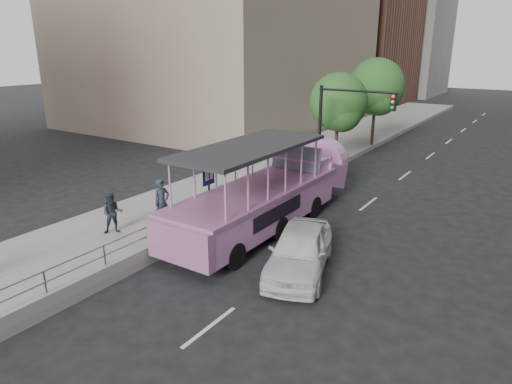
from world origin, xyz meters
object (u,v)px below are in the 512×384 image
(duck_boat, at_px, (270,193))
(pedestrian_mid, at_px, (113,213))
(parking_sign, at_px, (209,189))
(car, at_px, (300,250))
(street_tree_near, at_px, (339,104))
(pedestrian_near, at_px, (162,203))
(traffic_signal, at_px, (341,119))
(street_tree_far, at_px, (377,89))

(duck_boat, height_order, pedestrian_mid, duck_boat)
(pedestrian_mid, relative_size, parking_sign, 0.53)
(duck_boat, relative_size, car, 2.41)
(parking_sign, bearing_deg, street_tree_near, 91.35)
(pedestrian_near, distance_m, traffic_signal, 11.04)
(car, relative_size, parking_sign, 1.49)
(duck_boat, distance_m, pedestrian_near, 4.44)
(pedestrian_mid, bearing_deg, traffic_signal, 24.64)
(duck_boat, distance_m, street_tree_near, 11.06)
(car, height_order, street_tree_far, street_tree_far)
(duck_boat, relative_size, parking_sign, 3.58)
(street_tree_near, bearing_deg, parking_sign, -88.65)
(street_tree_near, height_order, street_tree_far, street_tree_far)
(car, bearing_deg, duck_boat, 116.38)
(car, xyz_separation_m, street_tree_near, (-4.80, 13.81, 3.04))
(street_tree_near, bearing_deg, pedestrian_near, -95.74)
(car, xyz_separation_m, traffic_signal, (-3.20, 10.38, 2.72))
(pedestrian_near, distance_m, street_tree_near, 14.13)
(pedestrian_mid, xyz_separation_m, traffic_signal, (4.00, 12.02, 2.39))
(street_tree_far, bearing_deg, pedestrian_near, -94.58)
(parking_sign, bearing_deg, street_tree_far, 90.32)
(traffic_signal, height_order, street_tree_near, street_tree_near)
(duck_boat, xyz_separation_m, street_tree_far, (-1.50, 16.64, 2.96))
(car, bearing_deg, parking_sign, 150.90)
(traffic_signal, bearing_deg, parking_sign, -97.75)
(pedestrian_mid, relative_size, street_tree_near, 0.28)
(pedestrian_near, height_order, parking_sign, parking_sign)
(parking_sign, distance_m, street_tree_near, 13.07)
(parking_sign, height_order, street_tree_near, street_tree_near)
(pedestrian_near, bearing_deg, parking_sign, -51.35)
(car, distance_m, pedestrian_near, 6.21)
(street_tree_near, bearing_deg, pedestrian_mid, -98.84)
(car, bearing_deg, street_tree_far, 85.12)
(duck_boat, relative_size, traffic_signal, 2.10)
(pedestrian_mid, xyz_separation_m, street_tree_far, (2.60, 21.44, 3.20))
(car, distance_m, parking_sign, 4.72)
(pedestrian_near, height_order, street_tree_near, street_tree_near)
(street_tree_far, bearing_deg, car, -76.92)
(car, bearing_deg, traffic_signal, 89.20)
(parking_sign, height_order, street_tree_far, street_tree_far)
(duck_boat, xyz_separation_m, traffic_signal, (-0.11, 7.21, 2.15))
(car, relative_size, street_tree_near, 0.79)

